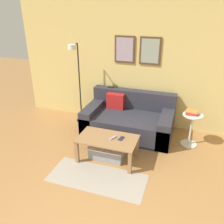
% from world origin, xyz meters
% --- Properties ---
extents(wall_back, '(5.60, 0.09, 2.55)m').
position_xyz_m(wall_back, '(-0.00, 3.41, 1.28)').
color(wall_back, '#DDC472').
rests_on(wall_back, ground_plane).
extents(area_rug, '(1.49, 0.63, 0.01)m').
position_xyz_m(area_rug, '(-0.29, 1.36, 0.00)').
color(area_rug, '#A39989').
rests_on(area_rug, ground_plane).
extents(couch, '(1.73, 0.99, 0.79)m').
position_xyz_m(couch, '(-0.21, 2.90, 0.27)').
color(couch, '#2D2D38').
rests_on(couch, ground_plane).
extents(coffee_table, '(0.98, 0.56, 0.41)m').
position_xyz_m(coffee_table, '(-0.30, 1.87, 0.34)').
color(coffee_table, '#997047').
rests_on(coffee_table, ground_plane).
extents(storage_bin, '(0.60, 0.36, 0.22)m').
position_xyz_m(storage_bin, '(-0.32, 1.91, 0.11)').
color(storage_bin, gray).
rests_on(storage_bin, ground_plane).
extents(floor_lamp, '(0.23, 0.42, 1.71)m').
position_xyz_m(floor_lamp, '(-1.35, 2.95, 1.07)').
color(floor_lamp, black).
rests_on(floor_lamp, ground_plane).
extents(side_table, '(0.36, 0.36, 0.62)m').
position_xyz_m(side_table, '(0.99, 2.79, 0.37)').
color(side_table, silver).
rests_on(side_table, ground_plane).
extents(book_stack, '(0.23, 0.20, 0.06)m').
position_xyz_m(book_stack, '(0.97, 2.81, 0.65)').
color(book_stack, '#B73333').
rests_on(book_stack, side_table).
extents(remote_control, '(0.10, 0.15, 0.02)m').
position_xyz_m(remote_control, '(-0.21, 1.90, 0.42)').
color(remote_control, '#99999E').
rests_on(remote_control, coffee_table).
extents(cell_phone, '(0.09, 0.15, 0.01)m').
position_xyz_m(cell_phone, '(-0.08, 1.93, 0.41)').
color(cell_phone, '#1E2338').
rests_on(cell_phone, coffee_table).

